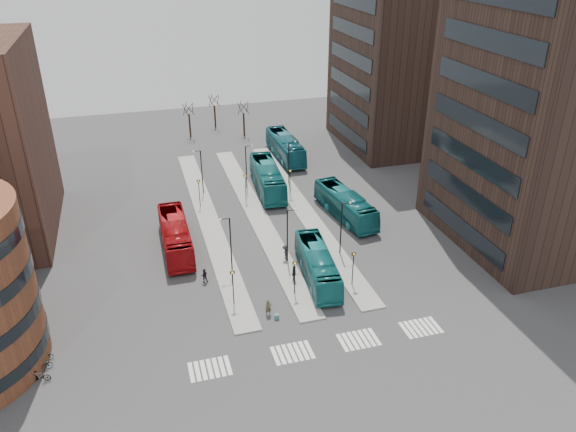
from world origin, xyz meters
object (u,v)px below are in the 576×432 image
object	(u,v)px
commuter_a	(204,276)
bicycle_mid	(40,376)
traveller	(268,307)
suitcase	(277,317)
bicycle_near	(42,367)
teal_bus_d	(285,147)
teal_bus_b	(267,178)
commuter_b	(294,274)
teal_bus_a	(317,265)
red_bus	(175,235)
bicycle_far	(43,357)
commuter_c	(285,253)
teal_bus_c	(345,205)

from	to	relation	value
commuter_a	bicycle_mid	size ratio (longest dim) A/B	0.92
traveller	suitcase	bearing A→B (deg)	-58.23
bicycle_near	bicycle_mid	world-z (taller)	bicycle_mid
teal_bus_d	teal_bus_b	bearing A→B (deg)	-117.43
commuter_b	teal_bus_a	bearing A→B (deg)	-70.29
teal_bus_b	teal_bus_d	distance (m)	12.49
suitcase	red_bus	bearing A→B (deg)	117.11
bicycle_mid	commuter_a	bearing A→B (deg)	-41.88
teal_bus_a	traveller	world-z (taller)	teal_bus_a
commuter_b	bicycle_mid	size ratio (longest dim) A/B	1.13
commuter_a	traveller	bearing A→B (deg)	128.55
teal_bus_d	commuter_b	size ratio (longest dim) A/B	6.90
teal_bus_b	bicycle_far	world-z (taller)	teal_bus_b
teal_bus_a	commuter_c	size ratio (longest dim) A/B	6.13
commuter_b	teal_bus_c	bearing A→B (deg)	-21.07
red_bus	teal_bus_b	world-z (taller)	teal_bus_b
teal_bus_b	commuter_a	world-z (taller)	teal_bus_b
red_bus	teal_bus_b	size ratio (longest dim) A/B	0.94
teal_bus_c	traveller	bearing A→B (deg)	-137.45
bicycle_near	bicycle_far	world-z (taller)	bicycle_near
commuter_b	bicycle_mid	xyz separation A→B (m)	(-23.22, -7.91, -0.43)
commuter_a	bicycle_mid	distance (m)	17.84
commuter_b	commuter_c	distance (m)	4.17
suitcase	teal_bus_d	distance (m)	40.91
red_bus	teal_bus_a	size ratio (longest dim) A/B	1.09
suitcase	bicycle_far	bearing A→B (deg)	-178.40
commuter_c	bicycle_far	world-z (taller)	commuter_c
commuter_c	teal_bus_d	bearing A→B (deg)	173.74
commuter_a	bicycle_mid	world-z (taller)	commuter_a
traveller	commuter_b	xyz separation A→B (m)	(3.86, 4.63, 0.11)
traveller	commuter_b	distance (m)	6.03
bicycle_mid	teal_bus_a	bearing A→B (deg)	-60.23
teal_bus_c	bicycle_near	bearing A→B (deg)	-157.95
teal_bus_d	traveller	xyz separation A→B (m)	(-12.56, -38.28, -0.96)
commuter_b	commuter_c	xyz separation A→B (m)	(0.27, 4.16, -0.01)
suitcase	teal_bus_a	world-z (taller)	teal_bus_a
red_bus	bicycle_near	xyz separation A→B (m)	(-12.52, -16.72, -1.25)
teal_bus_a	commuter_a	world-z (taller)	teal_bus_a
teal_bus_c	commuter_a	bearing A→B (deg)	-160.39
teal_bus_a	teal_bus_c	distance (m)	14.29
red_bus	teal_bus_c	xyz separation A→B (m)	(20.90, 2.09, -0.03)
teal_bus_a	red_bus	bearing A→B (deg)	149.17
teal_bus_c	teal_bus_d	size ratio (longest dim) A/B	0.94
traveller	bicycle_near	world-z (taller)	traveller
red_bus	traveller	world-z (taller)	red_bus
commuter_a	teal_bus_c	bearing A→B (deg)	-148.90
teal_bus_b	commuter_b	size ratio (longest dim) A/B	6.99
teal_bus_b	teal_bus_d	bearing A→B (deg)	67.37
commuter_b	commuter_c	world-z (taller)	commuter_b
teal_bus_b	bicycle_far	xyz separation A→B (m)	(-26.22, -28.02, -1.40)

